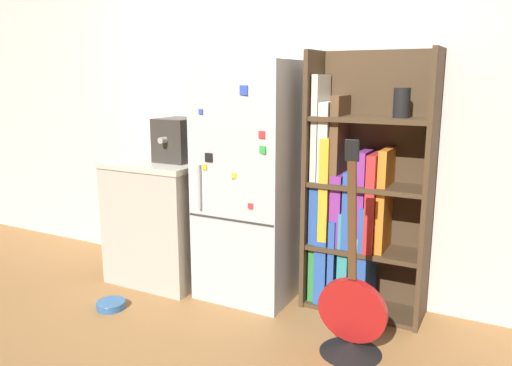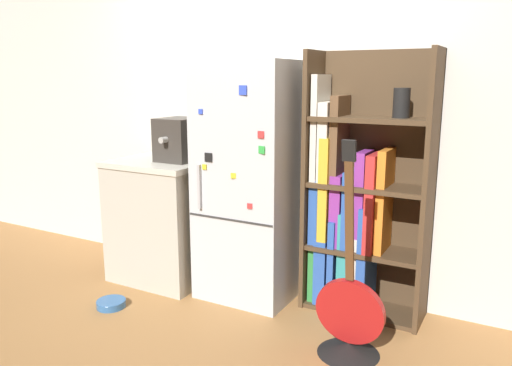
# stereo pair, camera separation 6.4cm
# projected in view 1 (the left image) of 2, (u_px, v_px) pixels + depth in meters

# --- Properties ---
(ground_plane) EXTENTS (16.00, 16.00, 0.00)m
(ground_plane) POSITION_uv_depth(u_px,v_px,m) (240.00, 301.00, 3.51)
(ground_plane) COLOR #A87542
(wall_back) EXTENTS (8.00, 0.05, 2.60)m
(wall_back) POSITION_uv_depth(u_px,v_px,m) (270.00, 111.00, 3.65)
(wall_back) COLOR silver
(wall_back) RESTS_ON ground_plane
(refrigerator) EXTENTS (0.65, 0.59, 1.65)m
(refrigerator) POSITION_uv_depth(u_px,v_px,m) (251.00, 182.00, 3.48)
(refrigerator) COLOR silver
(refrigerator) RESTS_ON ground_plane
(bookshelf) EXTENTS (0.79, 0.34, 1.71)m
(bookshelf) POSITION_uv_depth(u_px,v_px,m) (356.00, 204.00, 3.29)
(bookshelf) COLOR #4C3823
(bookshelf) RESTS_ON ground_plane
(kitchen_counter) EXTENTS (0.74, 0.67, 0.93)m
(kitchen_counter) POSITION_uv_depth(u_px,v_px,m) (165.00, 219.00, 3.85)
(kitchen_counter) COLOR #BCB7A8
(kitchen_counter) RESTS_ON ground_plane
(espresso_machine) EXTENTS (0.27, 0.37, 0.32)m
(espresso_machine) POSITION_uv_depth(u_px,v_px,m) (178.00, 140.00, 3.68)
(espresso_machine) COLOR #38332D
(espresso_machine) RESTS_ON kitchen_counter
(guitar) EXTENTS (0.39, 0.36, 1.24)m
(guitar) POSITION_uv_depth(u_px,v_px,m) (351.00, 325.00, 2.81)
(guitar) COLOR black
(guitar) RESTS_ON ground_plane
(pet_bowl) EXTENTS (0.20, 0.20, 0.05)m
(pet_bowl) POSITION_uv_depth(u_px,v_px,m) (111.00, 304.00, 3.39)
(pet_bowl) COLOR #3366A5
(pet_bowl) RESTS_ON ground_plane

